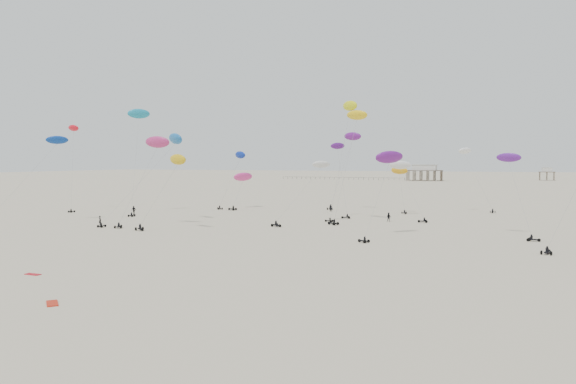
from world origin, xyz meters
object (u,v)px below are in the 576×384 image
at_px(rig_4, 400,178).
at_px(pavilion_small, 547,175).
at_px(rig_9, 41,159).
at_px(pavilion_main, 424,174).
at_px(rig_0, 348,151).
at_px(spectator_0, 100,225).

bearing_deg(rig_4, pavilion_small, -124.97).
bearing_deg(rig_9, rig_4, -32.92).
distance_m(pavilion_main, rig_0, 213.65).
bearing_deg(pavilion_small, rig_0, -104.42).
bearing_deg(pavilion_small, pavilion_main, -156.80).
xyz_separation_m(rig_4, spectator_0, (-49.07, -44.42, -8.08)).
height_order(pavilion_small, rig_4, rig_4).
xyz_separation_m(rig_9, spectator_0, (13.98, 0.03, -12.47)).
distance_m(pavilion_main, pavilion_small, 76.16).
xyz_separation_m(pavilion_main, rig_9, (-42.01, -261.87, 8.25)).
bearing_deg(spectator_0, rig_9, 31.15).
xyz_separation_m(pavilion_main, rig_0, (7.44, -213.28, 10.21)).
xyz_separation_m(pavilion_small, rig_4, (-48.96, -247.42, 4.59)).
relative_size(pavilion_small, spectator_0, 4.40).
distance_m(pavilion_small, spectator_0, 307.89).
relative_size(pavilion_main, spectator_0, 10.27).
xyz_separation_m(rig_0, rig_4, (13.60, -4.15, -6.36)).
bearing_deg(pavilion_small, spectator_0, -108.57).
height_order(rig_4, rig_9, rig_9).
bearing_deg(rig_0, rig_9, 11.64).
height_order(pavilion_main, rig_0, rig_0).
bearing_deg(rig_9, spectator_0, -67.97).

